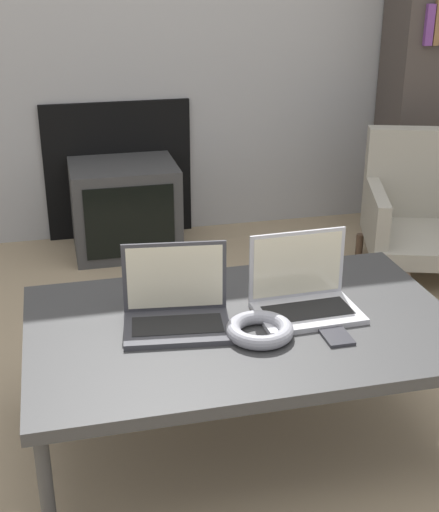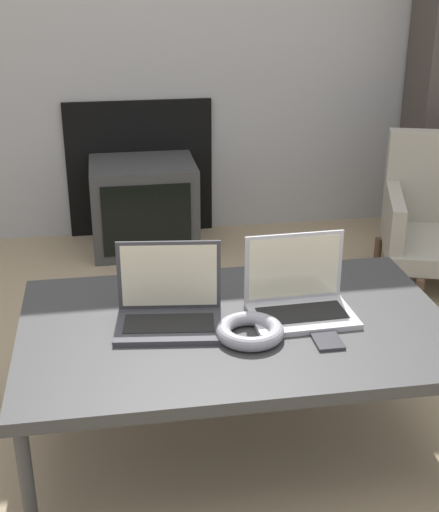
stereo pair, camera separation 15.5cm
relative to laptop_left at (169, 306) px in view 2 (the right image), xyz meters
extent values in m
plane|color=#998466|center=(0.19, -0.18, -0.46)|extent=(14.00, 14.00, 0.00)
cube|color=black|center=(0.02, 1.83, -0.11)|extent=(0.76, 0.03, 0.71)
cube|color=#333333|center=(0.19, -0.04, -0.07)|extent=(1.25, 0.79, 0.04)
cylinder|color=#333333|center=(-0.39, -0.39, -0.28)|extent=(0.04, 0.04, 0.37)
cylinder|color=#333333|center=(-0.39, 0.32, -0.28)|extent=(0.04, 0.04, 0.37)
cylinder|color=#333333|center=(0.78, 0.32, -0.28)|extent=(0.04, 0.04, 0.37)
cube|color=#38383D|center=(0.00, -0.04, -0.05)|extent=(0.33, 0.24, 0.02)
cube|color=black|center=(0.00, -0.04, -0.04)|extent=(0.27, 0.14, 0.00)
cube|color=#38383D|center=(0.01, 0.06, 0.07)|extent=(0.30, 0.05, 0.21)
cube|color=beige|center=(0.01, 0.06, 0.07)|extent=(0.28, 0.04, 0.19)
cube|color=#B2B2B7|center=(0.39, -0.04, -0.05)|extent=(0.31, 0.22, 0.02)
cube|color=black|center=(0.39, -0.04, -0.04)|extent=(0.26, 0.12, 0.00)
cube|color=#B2B2B7|center=(0.38, 0.06, 0.07)|extent=(0.30, 0.02, 0.21)
cube|color=beige|center=(0.38, 0.06, 0.07)|extent=(0.28, 0.01, 0.19)
torus|color=gray|center=(0.21, -0.13, -0.03)|extent=(0.19, 0.19, 0.04)
cube|color=#333338|center=(0.42, -0.18, -0.05)|extent=(0.07, 0.12, 0.01)
cube|color=#383838|center=(0.02, 1.60, -0.24)|extent=(0.52, 0.43, 0.45)
cube|color=black|center=(0.02, 1.38, -0.24)|extent=(0.43, 0.01, 0.35)
cube|color=gray|center=(1.12, 1.05, -0.16)|extent=(0.22, 0.52, 0.20)
cylinder|color=#4C3828|center=(1.13, 0.73, -0.40)|extent=(0.04, 0.04, 0.13)
cylinder|color=#4C3828|center=(1.13, 1.21, -0.40)|extent=(0.04, 0.04, 0.13)
camera|label=1|loc=(-0.31, -1.80, 0.93)|focal=50.00mm
camera|label=2|loc=(-0.15, -1.83, 0.93)|focal=50.00mm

